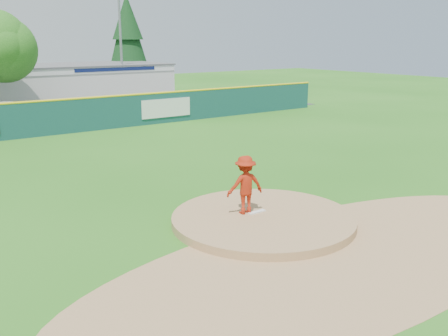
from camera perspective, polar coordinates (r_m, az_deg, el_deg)
ground at (r=15.16m, az=4.48°, el=-6.30°), size 120.00×120.00×0.00m
pitchers_mound at (r=15.16m, az=4.48°, el=-6.30°), size 5.50×5.50×0.50m
pitching_rubber at (r=15.28m, az=3.77°, el=-5.04°), size 0.60×0.15×0.04m
infield_dirt_arc at (r=13.20m, az=13.08°, el=-9.88°), size 15.40×15.40×0.01m
parking_lot at (r=39.22m, az=-22.15°, el=5.58°), size 44.00×16.00×0.02m
pitcher at (r=14.97m, az=2.44°, el=-1.93°), size 1.27×0.90×1.78m
van at (r=34.21m, az=-23.03°, el=5.68°), size 6.23×4.49×1.57m
pool_building_grp at (r=45.52m, az=-16.56°, el=9.24°), size 15.20×8.20×3.31m
fence_banners at (r=30.69m, az=-16.54°, el=5.71°), size 15.74×0.04×1.20m
outfield_fence at (r=30.49m, az=-18.09°, el=5.71°), size 40.00×0.14×2.07m
conifer_tree at (r=51.76m, az=-10.93°, el=14.43°), size 4.40×4.40×9.50m
light_pole_right at (r=43.73m, az=-11.74°, el=14.43°), size 1.75×0.25×10.00m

